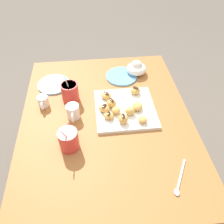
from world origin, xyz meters
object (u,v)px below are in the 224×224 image
(beignet_2, at_px, (135,91))
(beignet_5, at_px, (116,110))
(saucer_sky_left, at_px, (54,84))
(beignet_0, at_px, (104,108))
(beignet_4, at_px, (123,119))
(beignet_7, at_px, (137,106))
(beignet_1, at_px, (112,103))
(beignet_9, at_px, (109,116))
(saucer_sky_right, at_px, (121,76))
(coffee_mug_red_right, at_px, (70,91))
(dining_table, at_px, (107,135))
(beignet_3, at_px, (143,120))
(coffee_mug_red_left, at_px, (69,139))
(cream_pitcher_white, at_px, (73,111))
(ice_cream_bowl, at_px, (136,68))
(chocolate_sauce_pitcher, at_px, (43,101))
(beignet_6, at_px, (130,111))
(beignet_8, at_px, (106,96))
(pastry_plate_square, at_px, (125,109))

(beignet_2, height_order, beignet_5, beignet_2)
(saucer_sky_left, height_order, beignet_0, beignet_0)
(beignet_4, xyz_separation_m, beignet_7, (0.08, -0.08, -0.00))
(beignet_1, height_order, beignet_9, beignet_1)
(saucer_sky_right, bearing_deg, saucer_sky_left, 95.12)
(beignet_9, bearing_deg, coffee_mug_red_right, 46.75)
(beignet_0, distance_m, beignet_5, 0.06)
(dining_table, height_order, beignet_3, beignet_3)
(coffee_mug_red_left, height_order, beignet_3, coffee_mug_red_left)
(coffee_mug_red_left, height_order, cream_pitcher_white, coffee_mug_red_left)
(beignet_0, distance_m, beignet_7, 0.16)
(cream_pitcher_white, relative_size, beignet_1, 2.08)
(ice_cream_bowl, bearing_deg, chocolate_sauce_pitcher, 113.37)
(cream_pitcher_white, xyz_separation_m, beignet_6, (-0.02, -0.26, -0.00))
(beignet_2, relative_size, beignet_4, 1.08)
(beignet_1, relative_size, beignet_9, 1.03)
(beignet_7, bearing_deg, beignet_8, 56.23)
(beignet_6, bearing_deg, coffee_mug_red_left, 117.76)
(beignet_7, bearing_deg, coffee_mug_red_right, 69.16)
(beignet_2, distance_m, beignet_7, 0.12)
(dining_table, height_order, pastry_plate_square, pastry_plate_square)
(pastry_plate_square, relative_size, saucer_sky_right, 1.62)
(beignet_5, bearing_deg, coffee_mug_red_left, 126.79)
(coffee_mug_red_right, bearing_deg, beignet_0, -126.17)
(coffee_mug_red_left, bearing_deg, beignet_7, -61.02)
(saucer_sky_right, distance_m, beignet_9, 0.35)
(coffee_mug_red_left, bearing_deg, beignet_5, -53.21)
(ice_cream_bowl, distance_m, beignet_6, 0.35)
(saucer_sky_right, bearing_deg, beignet_6, 179.29)
(coffee_mug_red_left, height_order, beignet_6, coffee_mug_red_left)
(beignet_1, relative_size, beignet_7, 0.90)
(beignet_9, bearing_deg, beignet_5, -52.68)
(beignet_9, bearing_deg, cream_pitcher_white, 76.97)
(cream_pitcher_white, bearing_deg, beignet_5, -92.47)
(chocolate_sauce_pitcher, relative_size, beignet_7, 1.65)
(beignet_9, bearing_deg, pastry_plate_square, -55.02)
(beignet_2, distance_m, beignet_6, 0.15)
(cream_pitcher_white, bearing_deg, beignet_7, -88.61)
(coffee_mug_red_right, distance_m, beignet_7, 0.34)
(cream_pitcher_white, relative_size, beignet_4, 2.21)
(chocolate_sauce_pitcher, height_order, saucer_sky_left, chocolate_sauce_pitcher)
(cream_pitcher_white, relative_size, beignet_7, 1.88)
(beignet_4, bearing_deg, beignet_2, -24.92)
(coffee_mug_red_right, xyz_separation_m, saucer_sky_left, (0.13, 0.10, -0.05))
(coffee_mug_red_left, bearing_deg, beignet_4, -67.65)
(coffee_mug_red_right, relative_size, beignet_9, 3.11)
(cream_pitcher_white, xyz_separation_m, beignet_2, (0.12, -0.32, -0.01))
(beignet_7, height_order, beignet_9, beignet_7)
(coffee_mug_red_right, distance_m, cream_pitcher_white, 0.13)
(cream_pitcher_white, xyz_separation_m, ice_cream_bowl, (0.32, -0.36, -0.00))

